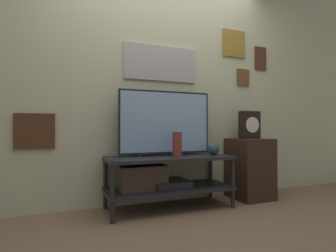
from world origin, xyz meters
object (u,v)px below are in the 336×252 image
(vase_tall_ceramic, at_px, (177,145))
(television, at_px, (165,122))
(mantel_clock, at_px, (249,125))
(vase_round_glass, at_px, (213,149))

(vase_tall_ceramic, bearing_deg, television, 106.97)
(vase_tall_ceramic, relative_size, mantel_clock, 0.77)
(vase_tall_ceramic, xyz_separation_m, mantel_clock, (0.97, 0.13, 0.20))
(television, distance_m, vase_tall_ceramic, 0.29)
(vase_round_glass, bearing_deg, television, 164.12)
(mantel_clock, bearing_deg, television, 176.79)
(vase_round_glass, relative_size, mantel_clock, 0.39)
(mantel_clock, bearing_deg, vase_round_glass, -171.18)
(vase_round_glass, height_order, vase_tall_ceramic, vase_tall_ceramic)
(television, relative_size, vase_tall_ceramic, 4.03)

